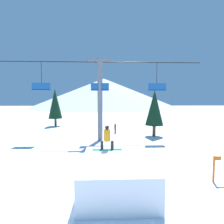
% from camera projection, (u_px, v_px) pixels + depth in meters
% --- Properties ---
extents(ground_plane, '(220.00, 220.00, 0.00)m').
position_uv_depth(ground_plane, '(88.00, 199.00, 7.31)').
color(ground_plane, white).
extents(mountain_ridge, '(74.89, 74.89, 15.17)m').
position_uv_depth(mountain_ridge, '(104.00, 93.00, 92.30)').
color(mountain_ridge, silver).
rests_on(mountain_ridge, ground_plane).
extents(snow_ramp, '(3.17, 4.36, 1.44)m').
position_uv_depth(snow_ramp, '(116.00, 173.00, 8.22)').
color(snow_ramp, white).
rests_on(snow_ramp, ground_plane).
extents(snowboarder, '(1.60, 0.35, 1.34)m').
position_uv_depth(snowboarder, '(107.00, 138.00, 9.47)').
color(snowboarder, '#1E9E6B').
rests_on(snowboarder, snow_ramp).
extents(chairlift, '(20.42, 0.50, 8.31)m').
position_uv_depth(chairlift, '(100.00, 94.00, 17.62)').
color(chairlift, slate).
rests_on(chairlift, ground_plane).
extents(pine_tree_near, '(2.02, 2.02, 5.23)m').
position_uv_depth(pine_tree_near, '(154.00, 108.00, 19.64)').
color(pine_tree_near, '#4C3823').
rests_on(pine_tree_near, ground_plane).
extents(pine_tree_far, '(2.11, 2.11, 5.84)m').
position_uv_depth(pine_tree_far, '(55.00, 104.00, 27.12)').
color(pine_tree_far, '#4C3823').
rests_on(pine_tree_far, ground_plane).
extents(trail_marker, '(0.41, 0.10, 1.34)m').
position_uv_depth(trail_marker, '(214.00, 168.00, 8.83)').
color(trail_marker, orange).
rests_on(trail_marker, ground_plane).
extents(distant_skier, '(0.24, 0.24, 1.23)m').
position_uv_depth(distant_skier, '(115.00, 128.00, 21.49)').
color(distant_skier, black).
rests_on(distant_skier, ground_plane).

